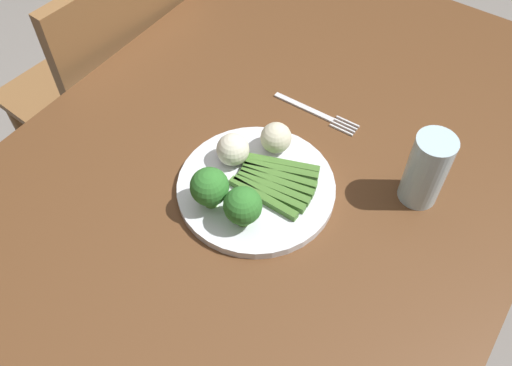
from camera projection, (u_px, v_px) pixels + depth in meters
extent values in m
cube|color=gray|center=(253.00, 355.00, 1.46)|extent=(6.00, 6.00, 0.02)
cube|color=brown|center=(251.00, 195.00, 0.88)|extent=(1.33, 0.82, 0.04)
cylinder|color=brown|center=(271.00, 79.00, 1.60)|extent=(0.07, 0.07, 0.70)
cylinder|color=brown|center=(503.00, 185.00, 1.36)|extent=(0.07, 0.07, 0.70)
cube|color=olive|center=(101.00, 90.00, 1.41)|extent=(0.43, 0.43, 0.02)
cube|color=olive|center=(136.00, 54.00, 1.17)|extent=(0.38, 0.06, 0.40)
cylinder|color=olive|center=(122.00, 93.00, 1.74)|extent=(0.04, 0.04, 0.45)
cylinder|color=olive|center=(36.00, 156.00, 1.58)|extent=(0.04, 0.04, 0.45)
cylinder|color=olive|center=(200.00, 142.00, 1.61)|extent=(0.04, 0.04, 0.45)
cylinder|color=olive|center=(115.00, 216.00, 1.45)|extent=(0.04, 0.04, 0.45)
cylinder|color=white|center=(256.00, 188.00, 0.85)|extent=(0.25, 0.25, 0.01)
cube|color=#47752D|center=(263.00, 198.00, 0.82)|extent=(0.01, 0.12, 0.01)
cube|color=#47752D|center=(269.00, 194.00, 0.83)|extent=(0.02, 0.12, 0.01)
cube|color=#47752D|center=(273.00, 188.00, 0.84)|extent=(0.03, 0.12, 0.01)
cube|color=#47752D|center=(277.00, 182.00, 0.84)|extent=(0.04, 0.12, 0.01)
cube|color=#47752D|center=(279.00, 176.00, 0.85)|extent=(0.04, 0.12, 0.01)
cube|color=#47752D|center=(280.00, 170.00, 0.86)|extent=(0.05, 0.12, 0.01)
cube|color=#47752D|center=(282.00, 164.00, 0.86)|extent=(0.05, 0.12, 0.01)
cylinder|color=#609E3D|center=(211.00, 199.00, 0.82)|extent=(0.02, 0.02, 0.02)
sphere|color=#337A2D|center=(209.00, 187.00, 0.79)|extent=(0.06, 0.06, 0.06)
cylinder|color=#609E3D|center=(243.00, 218.00, 0.80)|extent=(0.02, 0.02, 0.02)
sphere|color=#337A2D|center=(243.00, 206.00, 0.77)|extent=(0.06, 0.06, 0.06)
sphere|color=silver|center=(233.00, 149.00, 0.86)|extent=(0.05, 0.05, 0.05)
sphere|color=beige|center=(276.00, 138.00, 0.87)|extent=(0.05, 0.05, 0.05)
cube|color=silver|center=(304.00, 107.00, 0.97)|extent=(0.01, 0.12, 0.00)
cube|color=silver|center=(341.00, 130.00, 0.94)|extent=(0.00, 0.05, 0.00)
cube|color=silver|center=(343.00, 127.00, 0.94)|extent=(0.00, 0.05, 0.00)
cube|color=silver|center=(346.00, 125.00, 0.94)|extent=(0.00, 0.05, 0.00)
cube|color=silver|center=(348.00, 122.00, 0.95)|extent=(0.00, 0.05, 0.00)
cylinder|color=silver|center=(427.00, 170.00, 0.80)|extent=(0.06, 0.06, 0.13)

